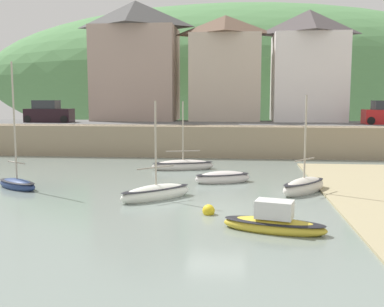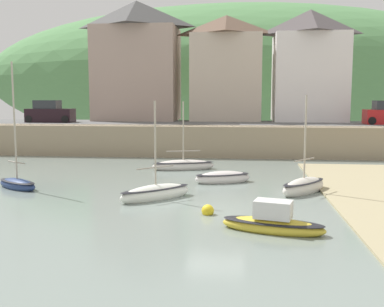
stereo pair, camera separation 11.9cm
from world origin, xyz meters
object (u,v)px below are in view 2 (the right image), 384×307
(waterfront_building_centre, at_px, (226,68))
(sailboat_nearest_shore, at_px, (273,223))
(sailboat_white_hull, at_px, (304,186))
(sailboat_blue_trim, at_px, (156,193))
(waterfront_building_left, at_px, (137,60))
(motorboat_with_cabin, at_px, (223,178))
(mooring_buoy, at_px, (208,211))
(parked_car_near_slipway, at_px, (50,113))
(waterfront_building_right, at_px, (309,65))
(sailboat_far_left, at_px, (17,183))
(rowboat_small_beached, at_px, (183,165))

(waterfront_building_centre, distance_m, sailboat_nearest_shore, 29.32)
(sailboat_white_hull, bearing_deg, sailboat_nearest_shore, -156.88)
(sailboat_nearest_shore, relative_size, sailboat_blue_trim, 0.81)
(waterfront_building_left, bearing_deg, waterfront_building_centre, 0.00)
(motorboat_with_cabin, distance_m, mooring_buoy, 7.01)
(sailboat_nearest_shore, bearing_deg, sailboat_blue_trim, 152.64)
(sailboat_blue_trim, height_order, parked_car_near_slipway, sailboat_blue_trim)
(waterfront_building_right, height_order, sailboat_nearest_shore, waterfront_building_right)
(motorboat_with_cabin, xyz_separation_m, sailboat_far_left, (-10.46, -2.72, 0.03))
(sailboat_white_hull, distance_m, sailboat_blue_trim, 7.29)
(waterfront_building_right, bearing_deg, sailboat_nearest_shore, -100.30)
(waterfront_building_right, height_order, sailboat_far_left, waterfront_building_right)
(sailboat_white_hull, height_order, motorboat_with_cabin, sailboat_white_hull)
(sailboat_far_left, bearing_deg, sailboat_blue_trim, 19.88)
(waterfront_building_right, relative_size, motorboat_with_cabin, 3.06)
(sailboat_far_left, bearing_deg, parked_car_near_slipway, 140.45)
(sailboat_blue_trim, bearing_deg, sailboat_far_left, 124.34)
(waterfront_building_left, relative_size, waterfront_building_centre, 1.15)
(rowboat_small_beached, distance_m, sailboat_white_hull, 9.48)
(waterfront_building_left, height_order, mooring_buoy, waterfront_building_left)
(waterfront_building_centre, xyz_separation_m, rowboat_small_beached, (-2.26, -14.97, -7.10))
(waterfront_building_left, distance_m, sailboat_far_left, 23.37)
(waterfront_building_left, distance_m, waterfront_building_centre, 8.57)
(waterfront_building_centre, height_order, sailboat_nearest_shore, waterfront_building_centre)
(sailboat_nearest_shore, xyz_separation_m, sailboat_far_left, (-12.56, 6.38, -0.02))
(parked_car_near_slipway, bearing_deg, sailboat_far_left, -73.68)
(rowboat_small_beached, xyz_separation_m, motorboat_with_cabin, (2.70, -4.26, -0.02))
(rowboat_small_beached, xyz_separation_m, sailboat_blue_trim, (-0.22, -8.75, 0.02))
(motorboat_with_cabin, xyz_separation_m, sailboat_blue_trim, (-2.92, -4.48, 0.04))
(waterfront_building_right, height_order, sailboat_blue_trim, waterfront_building_right)
(waterfront_building_right, distance_m, sailboat_white_hull, 23.03)
(waterfront_building_left, bearing_deg, sailboat_white_hull, -58.93)
(waterfront_building_right, xyz_separation_m, motorboat_with_cabin, (-7.24, -19.24, -7.31))
(waterfront_building_centre, xyz_separation_m, sailboat_white_hull, (4.49, -21.63, -7.05))
(waterfront_building_right, xyz_separation_m, sailboat_blue_trim, (-10.16, -23.72, -7.27))
(sailboat_white_hull, xyz_separation_m, sailboat_blue_trim, (-6.98, -2.09, -0.03))
(mooring_buoy, bearing_deg, sailboat_white_hull, 46.33)
(sailboat_white_hull, relative_size, motorboat_with_cabin, 1.51)
(waterfront_building_left, bearing_deg, motorboat_with_cabin, -64.99)
(waterfront_building_right, xyz_separation_m, sailboat_far_left, (-17.71, -21.96, -7.28))
(sailboat_white_hull, xyz_separation_m, mooring_buoy, (-4.40, -4.61, -0.17))
(waterfront_building_left, relative_size, parked_car_near_slipway, 2.73)
(rowboat_small_beached, bearing_deg, sailboat_nearest_shore, -86.53)
(sailboat_nearest_shore, distance_m, parked_car_near_slipway, 30.04)
(sailboat_nearest_shore, bearing_deg, sailboat_far_left, 168.38)
(waterfront_building_centre, relative_size, sailboat_nearest_shore, 2.55)
(waterfront_building_left, height_order, waterfront_building_right, waterfront_building_left)
(sailboat_nearest_shore, height_order, sailboat_far_left, sailboat_far_left)
(waterfront_building_left, xyz_separation_m, rowboat_small_beached, (6.28, -14.97, -7.85))
(sailboat_white_hull, height_order, parked_car_near_slipway, sailboat_white_hull)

